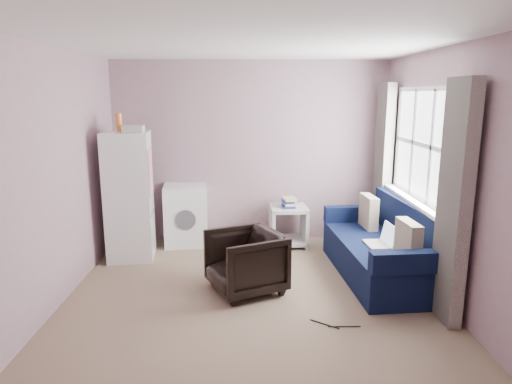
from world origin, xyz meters
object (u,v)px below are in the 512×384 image
at_px(armchair, 245,259).
at_px(fridge, 129,195).
at_px(sofa, 385,250).
at_px(washing_machine, 186,213).
at_px(side_table, 288,223).

distance_m(armchair, fridge, 1.84).
relative_size(armchair, sofa, 0.36).
distance_m(washing_machine, side_table, 1.42).
bearing_deg(sofa, washing_machine, 148.84).
bearing_deg(fridge, side_table, 6.31).
relative_size(armchair, side_table, 1.06).
relative_size(fridge, sofa, 0.92).
distance_m(armchair, washing_machine, 1.81).
bearing_deg(washing_machine, side_table, -11.03).
height_order(washing_machine, sofa, sofa).
xyz_separation_m(armchair, washing_machine, (-0.83, 1.60, 0.07)).
bearing_deg(fridge, washing_machine, 36.18).
height_order(fridge, sofa, fridge).
xyz_separation_m(side_table, sofa, (1.01, -1.12, -0.01)).
relative_size(armchair, washing_machine, 0.87).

